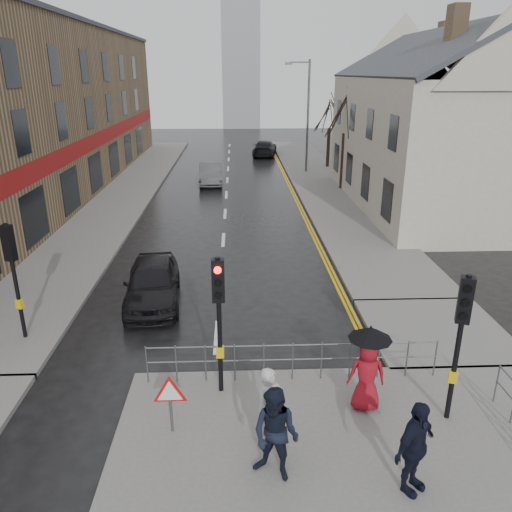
{
  "coord_description": "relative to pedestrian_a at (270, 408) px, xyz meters",
  "views": [
    {
      "loc": [
        0.62,
        -9.91,
        7.3
      ],
      "look_at": [
        1.21,
        4.59,
        1.93
      ],
      "focal_mm": 35.0,
      "sensor_mm": 36.0,
      "label": 1
    }
  ],
  "objects": [
    {
      "name": "right_pavement",
      "position": [
        5.26,
        26.66,
        -0.94
      ],
      "size": [
        4.0,
        40.0,
        0.14
      ],
      "primitive_type": "cube",
      "color": "#605E5B",
      "rests_on": "ground"
    },
    {
      "name": "street_lamp",
      "position": [
        4.58,
        29.66,
        3.69
      ],
      "size": [
        1.83,
        0.25,
        8.0
      ],
      "color": "#595B5E",
      "rests_on": "right_pavement"
    },
    {
      "name": "traffic_signal_near_left",
      "position": [
        -1.04,
        1.86,
        1.45
      ],
      "size": [
        0.28,
        0.27,
        3.4
      ],
      "color": "black",
      "rests_on": "near_pavement"
    },
    {
      "name": "pedestrian_d",
      "position": [
        2.47,
        -1.3,
        0.06
      ],
      "size": [
        1.14,
        1.03,
        1.86
      ],
      "primitive_type": "imported",
      "rotation": [
        0.0,
        0.0,
        0.66
      ],
      "color": "black",
      "rests_on": "near_pavement"
    },
    {
      "name": "pedestrian_with_umbrella",
      "position": [
        2.22,
        1.08,
        0.25
      ],
      "size": [
        0.96,
        0.96,
        2.05
      ],
      "color": "maroon",
      "rests_on": "near_pavement"
    },
    {
      "name": "building_right_cream",
      "position": [
        10.76,
        19.66,
        3.77
      ],
      "size": [
        9.0,
        16.4,
        10.1
      ],
      "color": "beige",
      "rests_on": "ground"
    },
    {
      "name": "guard_railing_front",
      "position": [
        0.71,
        2.26,
        -0.15
      ],
      "size": [
        7.14,
        0.04,
        1.0
      ],
      "color": "#595B5E",
      "rests_on": "near_pavement"
    },
    {
      "name": "car_parked",
      "position": [
        -3.44,
        7.1,
        -0.27
      ],
      "size": [
        2.14,
        4.47,
        1.47
      ],
      "primitive_type": "imported",
      "rotation": [
        0.0,
        0.0,
        0.09
      ],
      "color": "black",
      "rests_on": "ground"
    },
    {
      "name": "tree_far",
      "position": [
        6.76,
        31.66,
        3.41
      ],
      "size": [
        2.4,
        2.4,
        5.64
      ],
      "color": "#32231C",
      "rests_on": "right_pavement"
    },
    {
      "name": "pedestrian_a",
      "position": [
        0.0,
        0.0,
        0.0
      ],
      "size": [
        0.76,
        0.7,
        1.74
      ],
      "primitive_type": "imported",
      "rotation": [
        0.0,
        0.0,
        0.6
      ],
      "color": "#BCBBB7",
      "rests_on": "near_pavement"
    },
    {
      "name": "car_far",
      "position": [
        2.07,
        37.99,
        -0.31
      ],
      "size": [
        2.62,
        5.07,
        1.4
      ],
      "primitive_type": "imported",
      "rotation": [
        0.0,
        0.0,
        3.0
      ],
      "color": "black",
      "rests_on": "ground"
    },
    {
      "name": "traffic_signal_near_right",
      "position": [
        3.96,
        0.66,
        1.45
      ],
      "size": [
        0.34,
        0.33,
        3.4
      ],
      "color": "black",
      "rests_on": "near_pavement"
    },
    {
      "name": "tree_near",
      "position": [
        6.26,
        23.66,
        4.13
      ],
      "size": [
        2.4,
        2.4,
        6.58
      ],
      "color": "#32231C",
      "rests_on": "right_pavement"
    },
    {
      "name": "church_tower",
      "position": [
        0.26,
        63.66,
        7.99
      ],
      "size": [
        5.0,
        5.0,
        18.0
      ],
      "primitive_type": "cube",
      "color": "#909398",
      "rests_on": "ground"
    },
    {
      "name": "car_mid",
      "position": [
        -2.33,
        25.96,
        -0.29
      ],
      "size": [
        1.66,
        4.42,
        1.44
      ],
      "primitive_type": "imported",
      "rotation": [
        0.0,
        0.0,
        0.03
      ],
      "color": "#47494C",
      "rests_on": "ground"
    },
    {
      "name": "warning_sign",
      "position": [
        -2.04,
        0.46,
        0.03
      ],
      "size": [
        0.8,
        0.07,
        1.35
      ],
      "color": "#595B5E",
      "rests_on": "near_pavement"
    },
    {
      "name": "building_left_terrace",
      "position": [
        -13.24,
        23.66,
        3.99
      ],
      "size": [
        8.0,
        42.0,
        10.0
      ],
      "primitive_type": "cube",
      "color": "#866C4D",
      "rests_on": "ground"
    },
    {
      "name": "pavement_bridge_right",
      "position": [
        5.26,
        4.66,
        -0.94
      ],
      "size": [
        4.0,
        4.2,
        0.14
      ],
      "primitive_type": "cube",
      "color": "#605E5B",
      "rests_on": "ground"
    },
    {
      "name": "left_pavement",
      "position": [
        -7.74,
        24.66,
        -0.94
      ],
      "size": [
        4.0,
        44.0,
        0.14
      ],
      "primitive_type": "cube",
      "color": "#605E5B",
      "rests_on": "ground"
    },
    {
      "name": "ground",
      "position": [
        -1.24,
        1.66,
        -1.01
      ],
      "size": [
        120.0,
        120.0,
        0.0
      ],
      "primitive_type": "plane",
      "color": "black",
      "rests_on": "ground"
    },
    {
      "name": "traffic_signal_far_left",
      "position": [
        -6.74,
        4.67,
        1.45
      ],
      "size": [
        0.34,
        0.33,
        3.4
      ],
      "color": "black",
      "rests_on": "left_pavement"
    },
    {
      "name": "pedestrian_b",
      "position": [
        0.05,
        -0.88,
        0.07
      ],
      "size": [
        1.15,
        1.07,
        1.89
      ],
      "primitive_type": "imported",
      "rotation": [
        0.0,
        0.0,
        -0.51
      ],
      "color": "black",
      "rests_on": "near_pavement"
    }
  ]
}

